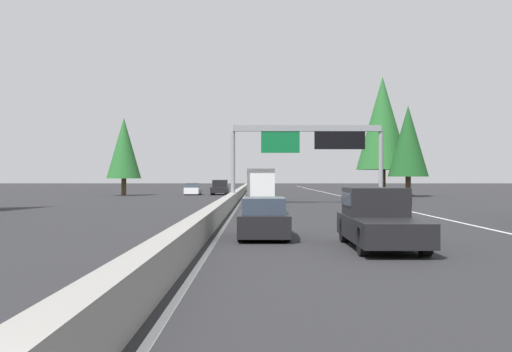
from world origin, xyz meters
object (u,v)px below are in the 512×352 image
at_px(oncoming_near, 193,189).
at_px(sedan_mid_right, 256,189).
at_px(oncoming_far, 220,187).
at_px(conifer_right_mid, 383,123).
at_px(conifer_right_far, 408,141).
at_px(sedan_far_right, 263,219).
at_px(box_truck_far_center, 261,184).
at_px(bus_distant_b, 259,180).
at_px(sign_gantry_overhead, 309,141).
at_px(conifer_left_mid, 124,148).
at_px(pickup_near_right, 379,218).

bearing_deg(oncoming_near, sedan_mid_right, 106.80).
relative_size(oncoming_far, conifer_right_mid, 0.40).
height_order(sedan_mid_right, oncoming_near, same).
bearing_deg(conifer_right_far, sedan_far_right, 160.40).
xyz_separation_m(oncoming_far, conifer_right_far, (-8.04, -21.88, 5.38)).
height_order(sedan_far_right, box_truck_far_center, box_truck_far_center).
relative_size(bus_distant_b, conifer_right_mid, 0.81).
xyz_separation_m(sign_gantry_overhead, conifer_left_mid, (22.87, 20.37, 0.50)).
bearing_deg(conifer_left_mid, oncoming_near, -69.71).
relative_size(sign_gantry_overhead, sedan_far_right, 2.88).
bearing_deg(sign_gantry_overhead, oncoming_near, 25.56).
bearing_deg(sedan_mid_right, bus_distant_b, -1.66).
relative_size(sign_gantry_overhead, oncoming_far, 2.26).
bearing_deg(conifer_left_mid, oncoming_far, -71.11).
xyz_separation_m(sedan_far_right, conifer_right_mid, (50.75, -14.70, 7.93)).
relative_size(sedan_far_right, oncoming_far, 0.79).
relative_size(pickup_near_right, conifer_right_far, 0.54).
height_order(pickup_near_right, conifer_right_far, conifer_right_far).
xyz_separation_m(box_truck_far_center, oncoming_near, (20.01, 8.36, -0.93)).
height_order(oncoming_far, conifer_left_mid, conifer_left_mid).
bearing_deg(conifer_right_far, conifer_left_mid, 82.87).
xyz_separation_m(pickup_near_right, oncoming_far, (58.56, 8.52, 0.00)).
distance_m(pickup_near_right, conifer_right_far, 52.53).
height_order(sedan_mid_right, oncoming_far, oncoming_far).
bearing_deg(conifer_left_mid, sedan_far_right, -162.56).
relative_size(sign_gantry_overhead, conifer_right_far, 1.22).
xyz_separation_m(pickup_near_right, sedan_far_right, (2.91, 3.59, -0.23)).
xyz_separation_m(sedan_mid_right, oncoming_far, (-1.47, 4.59, 0.23)).
distance_m(sedan_mid_right, conifer_right_far, 20.51).
height_order(conifer_right_mid, conifer_left_mid, conifer_right_mid).
bearing_deg(sedan_mid_right, box_truck_far_center, -178.87).
distance_m(sign_gantry_overhead, sedan_far_right, 29.54).
bearing_deg(box_truck_far_center, conifer_left_mid, 43.85).
xyz_separation_m(sign_gantry_overhead, pickup_near_right, (-31.81, 0.51, -4.28)).
xyz_separation_m(sedan_mid_right, conifer_left_mid, (-5.35, 15.93, 5.01)).
xyz_separation_m(oncoming_far, conifer_right_mid, (-4.90, -19.62, 7.69)).
bearing_deg(oncoming_far, oncoming_near, -74.56).
bearing_deg(sedan_far_right, conifer_right_mid, -16.15).
xyz_separation_m(sign_gantry_overhead, box_truck_far_center, (5.82, 4.00, -3.58)).
relative_size(box_truck_far_center, conifer_right_far, 0.82).
height_order(box_truck_far_center, conifer_left_mid, conifer_left_mid).
bearing_deg(box_truck_far_center, pickup_near_right, -174.71).
relative_size(bus_distant_b, conifer_left_mid, 1.23).
bearing_deg(oncoming_near, oncoming_far, 105.44).
bearing_deg(sedan_far_right, oncoming_near, 8.57).
bearing_deg(conifer_right_mid, sign_gantry_overhead, 154.13).
distance_m(sign_gantry_overhead, conifer_right_mid, 24.51).
distance_m(pickup_near_right, sedan_mid_right, 60.16).
distance_m(conifer_right_far, conifer_left_mid, 33.48).
distance_m(sign_gantry_overhead, conifer_left_mid, 30.63).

